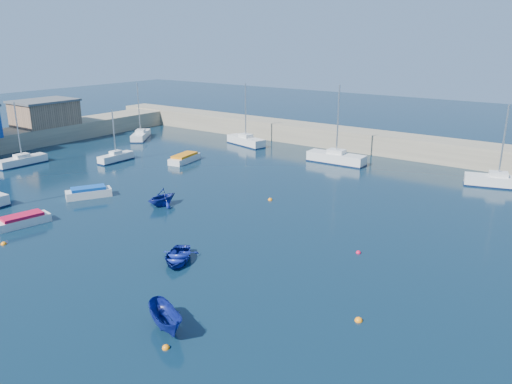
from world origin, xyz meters
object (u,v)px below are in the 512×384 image
Objects in this scene: sailboat_3 at (116,157)px; dinghy_center at (177,257)px; brick_shed_a at (45,114)px; sailboat_6 at (336,158)px; sailboat_2 at (22,161)px; motorboat_0 at (23,220)px; dinghy_right at (166,319)px; sailboat_5 at (246,141)px; dinghy_left at (162,197)px; motorboat_2 at (185,158)px; motorboat_1 at (89,192)px; sailboat_7 at (498,181)px; sailboat_4 at (141,135)px.

dinghy_center is at bearing -33.06° from sailboat_3.
brick_shed_a is 42.71m from sailboat_6.
motorboat_0 is (19.05, -10.90, -0.10)m from sailboat_2.
dinghy_center is 1.05× the size of dinghy_right.
sailboat_5 is 38.63m from dinghy_center.
dinghy_right is (20.68, -3.86, 0.23)m from motorboat_0.
sailboat_3 is 2.07× the size of dinghy_left.
brick_shed_a reaches higher than motorboat_2.
motorboat_1 is at bearing -25.33° from brick_shed_a.
sailboat_6 is 2.74× the size of dinghy_right.
motorboat_1 is at bearing 115.04° from sailboat_7.
sailboat_4 is at bearing 124.62° from sailboat_3.
sailboat_7 reaches higher than motorboat_1.
sailboat_4 is at bearing 44.04° from brick_shed_a.
brick_shed_a is at bearing 171.78° from sailboat_3.
sailboat_7 reaches higher than dinghy_center.
dinghy_center is (17.21, -5.35, -0.11)m from motorboat_1.
brick_shed_a is 2.21× the size of dinghy_center.
sailboat_5 reaches higher than sailboat_3.
motorboat_1 is (17.74, -22.27, -0.08)m from sailboat_4.
sailboat_5 is at bearing 72.39° from sailboat_7.
motorboat_1 is at bearing -88.52° from sailboat_4.
sailboat_5 is at bearing 57.51° from dinghy_right.
sailboat_7 is at bearing 8.10° from motorboat_2.
motorboat_2 is at bearing 67.85° from dinghy_right.
sailboat_6 is 1.12× the size of sailboat_7.
sailboat_7 reaches higher than dinghy_left.
motorboat_0 is 1.27× the size of dinghy_right.
motorboat_1 is at bearing 130.70° from dinghy_center.
sailboat_2 is 1.50× the size of motorboat_2.
sailboat_2 is at bearing -161.43° from motorboat_1.
sailboat_5 reaches higher than brick_shed_a.
sailboat_2 is 19.23m from sailboat_4.
motorboat_0 is 21.04m from dinghy_right.
sailboat_6 is (15.28, -1.86, 0.03)m from sailboat_5.
dinghy_center is (4.11, -31.55, -0.31)m from sailboat_6.
dinghy_center is at bearing -75.39° from sailboat_4.
sailboat_4 is (-8.35, 11.38, 0.02)m from sailboat_3.
sailboat_5 reaches higher than motorboat_2.
sailboat_6 is 18.66m from motorboat_2.
sailboat_4 reaches higher than sailboat_2.
sailboat_3 is 14.12m from sailboat_4.
brick_shed_a is 13.86m from sailboat_4.
sailboat_2 is at bearing -43.89° from brick_shed_a.
dinghy_left is (7.57, 2.43, 0.34)m from motorboat_1.
sailboat_5 is at bearing -16.65° from sailboat_4.
motorboat_1 is 15.93m from motorboat_2.
sailboat_7 reaches higher than motorboat_0.
motorboat_2 is 28.78m from dinghy_center.
sailboat_6 is at bearing -82.51° from sailboat_5.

